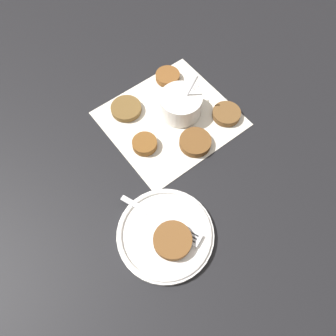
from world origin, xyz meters
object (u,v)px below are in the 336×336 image
Objects in this scene: serving_plate at (165,234)px; fritter_on_plate at (173,240)px; fork at (168,224)px; sauce_bowl at (181,105)px.

serving_plate is 2.57× the size of fritter_on_plate.
fork is at bearing 28.58° from serving_plate.
serving_plate is at bearing 87.47° from fritter_on_plate.
fritter_on_plate is 0.42× the size of fork.
fork is (0.02, 0.03, -0.01)m from fritter_on_plate.
sauce_bowl is 0.33m from serving_plate.
fritter_on_plate is at bearing -92.53° from serving_plate.
fritter_on_plate is (-0.25, -0.24, -0.00)m from sauce_bowl.
sauce_bowl reaches higher than fritter_on_plate.
sauce_bowl is at bearing 44.08° from fritter_on_plate.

